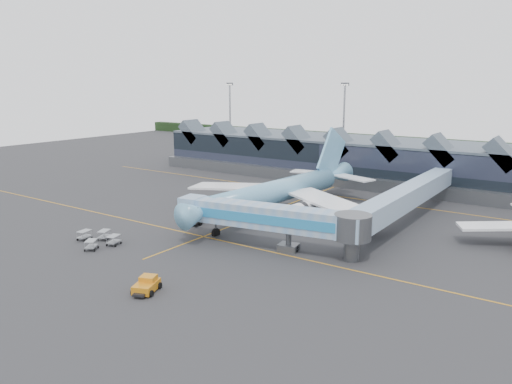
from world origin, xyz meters
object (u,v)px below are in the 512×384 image
Objects in this scene: fuel_truck at (201,210)px; pushback_tug at (147,285)px; jet_bridge at (281,220)px; main_airliner at (282,190)px.

fuel_truck reaches higher than pushback_tug.
fuel_truck is at bearing 154.47° from jet_bridge.
jet_bridge is 6.71× the size of pushback_tug.
main_airliner reaches higher than pushback_tug.
fuel_truck is (-8.91, -11.00, -2.49)m from main_airliner.
main_airliner is at bearing 111.71° from jet_bridge.
jet_bridge is (10.00, -16.36, 0.06)m from main_airliner.
fuel_truck is (-18.91, 5.36, -2.55)m from jet_bridge.
jet_bridge is at bearing -53.86° from main_airliner.
pushback_tug is at bearing -76.83° from main_airliner.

